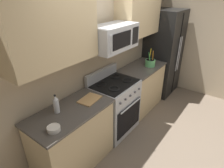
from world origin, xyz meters
The scene contains 14 objects.
ground_plane centered at (0.00, 0.00, 0.00)m, with size 16.00×16.00×0.00m, color #6B5B4C.
wall_back centered at (0.00, 1.05, 1.30)m, with size 8.00×0.10×2.60m, color tan.
counter_left centered at (-0.95, 0.68, 0.46)m, with size 1.12×0.59×0.91m.
range_oven centered at (0.00, 0.68, 0.47)m, with size 0.76×0.63×1.09m.
counter_right centered at (0.91, 0.68, 0.46)m, with size 1.04×0.59×0.91m.
refrigerator centered at (1.86, 0.66, 0.94)m, with size 0.80×0.70×1.89m.
wall_right centered at (2.36, 0.00, 1.30)m, with size 0.10×8.00×2.60m, color tan.
microwave centered at (0.00, 0.71, 1.65)m, with size 0.78×0.44×0.35m.
upper_cabinets_left centered at (-0.96, 0.83, 1.87)m, with size 1.11×0.34×0.75m.
upper_cabinets_right centered at (0.92, 0.83, 1.87)m, with size 1.03×0.34×0.75m.
utensil_crock centered at (1.03, 0.58, 0.98)m, with size 0.19×0.19×0.34m.
cutting_board centered at (-0.61, 0.66, 0.92)m, with size 0.31×0.22×0.02m, color tan.
bottle_vinegar centered at (-1.06, 0.79, 1.02)m, with size 0.07×0.07×0.24m.
prep_bowl centered at (-1.31, 0.54, 0.94)m, with size 0.14×0.14×0.05m.
Camera 1 is at (-2.24, -0.94, 2.30)m, focal length 30.88 mm.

